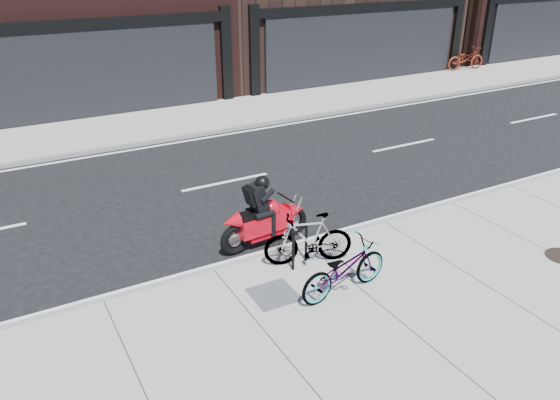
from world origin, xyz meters
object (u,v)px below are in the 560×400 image
bicycle_far (466,59)px  bike_rack (300,244)px  bicycle_rear (308,239)px  bicycle_front (344,269)px  motorcycle (268,216)px  utility_grate (274,294)px

bicycle_far → bike_rack: bearing=132.1°
bike_rack → bicycle_rear: (0.18, 0.00, 0.05)m
bike_rack → bicycle_front: 1.14m
bike_rack → bicycle_rear: bicycle_rear is taller
bike_rack → motorcycle: motorcycle is taller
bicycle_front → bicycle_far: (16.16, 12.73, 0.06)m
bike_rack → motorcycle: size_ratio=0.37×
bicycle_front → motorcycle: bearing=-1.0°
motorcycle → bicycle_far: motorcycle is taller
bicycle_front → bicycle_far: size_ratio=0.88×
bicycle_rear → bicycle_far: size_ratio=0.83×
bicycle_front → bicycle_far: bearing=-57.6°
bike_rack → bicycle_far: (16.35, 11.60, 0.08)m
bicycle_far → motorcycle: bearing=129.2°
motorcycle → bicycle_far: size_ratio=1.01×
bike_rack → utility_grate: bearing=-144.9°
bicycle_far → utility_grate: bearing=132.1°
bicycle_rear → motorcycle: (-0.19, 1.23, -0.01)m
bicycle_front → motorcycle: motorcycle is taller
bike_rack → motorcycle: bearing=90.1°
bicycle_rear → utility_grate: 1.33m
utility_grate → bicycle_front: bearing=-24.9°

